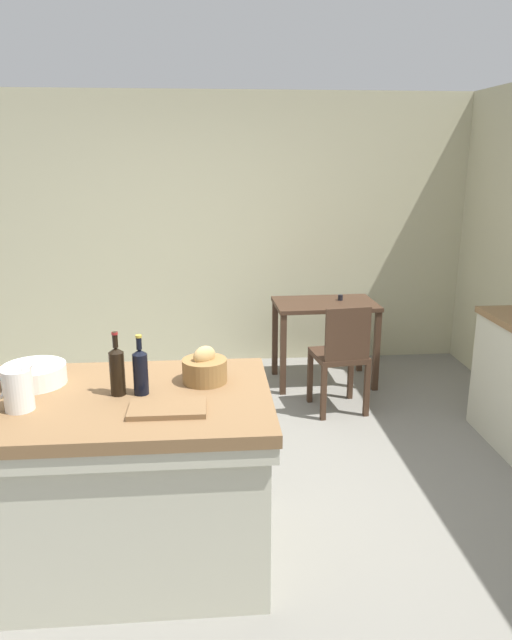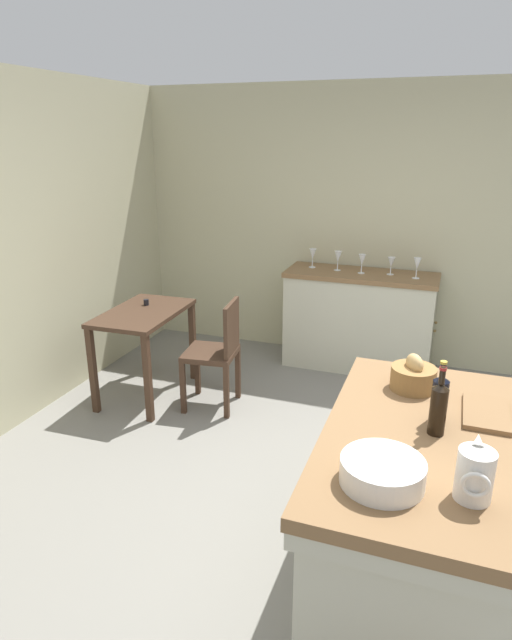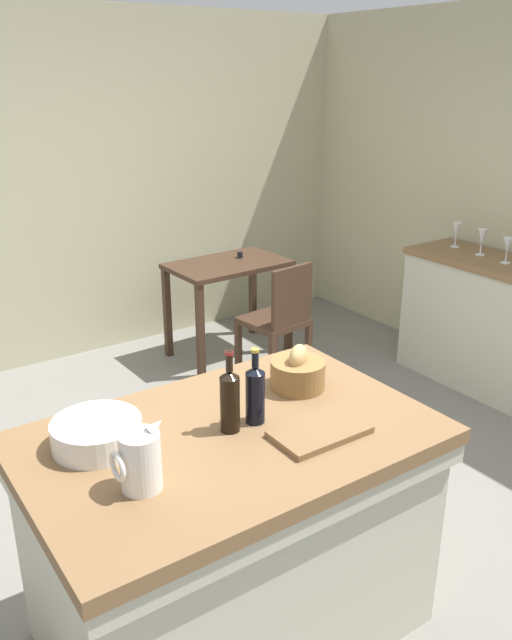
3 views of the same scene
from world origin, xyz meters
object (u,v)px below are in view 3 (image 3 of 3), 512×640
wooden_chair (279,319)px  wine_glass_right (482,237)px  side_cabinet (497,327)px  wine_glass_far_right (456,230)px  cutting_board (320,432)px  wine_bottle_dark (255,393)px  wash_bowl (97,433)px  wine_glass_middle (508,246)px  pitcher (140,461)px  bread_basket (298,372)px  writing_desk (228,278)px  wine_bottle_amber (230,399)px  island_table (232,528)px

wooden_chair → wine_glass_right: size_ratio=4.97×
side_cabinet → wine_glass_far_right: bearing=83.5°
cutting_board → wine_bottle_dark: 0.27m
wash_bowl → wine_glass_middle: wine_glass_middle is taller
pitcher → bread_basket: (0.83, 0.27, -0.03)m
writing_desk → wine_glass_far_right: bearing=-41.2°
cutting_board → wine_glass_far_right: (2.50, 1.46, 0.13)m
side_cabinet → cutting_board: cutting_board is taller
wooden_chair → wash_bowl: size_ratio=2.89×
bread_basket → wine_glass_right: 2.46m
side_cabinet → wine_glass_far_right: (0.06, 0.48, 0.59)m
writing_desk → wine_bottle_dark: wine_bottle_dark is taller
side_cabinet → writing_desk: size_ratio=1.53×
wooden_chair → wine_glass_far_right: wine_glass_far_right is taller
wine_glass_right → wine_glass_middle: bearing=-98.5°
cutting_board → pitcher: bearing=173.8°
side_cabinet → bread_basket: (-2.28, -0.63, 0.52)m
cutting_board → wine_glass_right: 2.75m
bread_basket → pitcher: bearing=-162.0°
bread_basket → wine_bottle_amber: (-0.41, -0.13, 0.06)m
wine_glass_right → cutting_board: bearing=-153.9°
wooden_chair → wash_bowl: bearing=-141.6°
wine_bottle_dark → wine_bottle_amber: wine_bottle_amber is taller
pitcher → cutting_board: bearing=-6.2°
wooden_chair → wine_glass_middle: size_ratio=5.18×
wine_glass_middle → pitcher: bearing=-163.7°
wooden_chair → pitcher: bearing=-136.1°
island_table → cutting_board: cutting_board is taller
pitcher → wine_bottle_amber: (0.42, 0.14, 0.03)m
cutting_board → wine_glass_far_right: 2.90m
wash_bowl → wine_bottle_amber: 0.48m
cutting_board → wine_bottle_amber: size_ratio=1.11×
island_table → wine_bottle_dark: size_ratio=5.01×
island_table → bread_basket: 0.66m
wooden_chair → wash_bowl: 2.49m
wine_bottle_amber → wine_glass_far_right: 3.02m
wooden_chair → wine_bottle_amber: 2.32m
wine_glass_right → bread_basket: bearing=-159.4°
wash_bowl → wine_glass_middle: bearing=10.8°
side_cabinet → wine_bottle_amber: (-2.69, -0.76, 0.57)m
side_cabinet → pitcher: (-3.11, -0.90, 0.55)m
wash_bowl → cutting_board: size_ratio=0.91×
island_table → writing_desk: bearing=57.9°
bread_basket → wine_bottle_dark: size_ratio=0.76×
pitcher → wine_glass_right: pitcher is taller
side_cabinet → wash_bowl: (-3.13, -0.59, 0.50)m
writing_desk → cutting_board: (-1.23, -2.57, 0.29)m
pitcher → wine_glass_middle: pitcher is taller
writing_desk → pitcher: bearing=-127.2°
wine_glass_middle → wine_glass_right: size_ratio=0.96×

